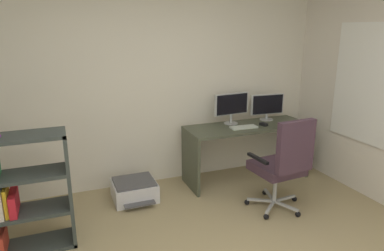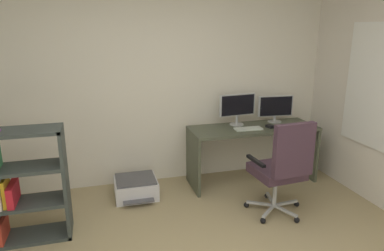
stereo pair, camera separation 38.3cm
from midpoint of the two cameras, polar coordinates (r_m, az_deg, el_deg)
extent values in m
cube|color=silver|center=(4.36, -10.02, 7.65)|extent=(4.58, 0.10, 2.70)
cube|color=white|center=(4.27, 26.46, 5.72)|extent=(0.01, 1.25, 1.29)
cube|color=white|center=(4.26, 26.40, 5.72)|extent=(0.02, 1.33, 1.37)
cube|color=#474B3A|center=(4.49, 6.72, -0.23)|extent=(1.61, 0.57, 0.04)
cube|color=#474B3A|center=(4.31, -2.80, -6.01)|extent=(0.04, 0.55, 0.70)
cube|color=#474B3A|center=(5.01, 14.60, -3.39)|extent=(0.04, 0.55, 0.70)
cylinder|color=#B2B5B7|center=(4.55, 3.99, 0.35)|extent=(0.18, 0.18, 0.01)
cylinder|color=#B2B5B7|center=(4.53, 4.01, 1.19)|extent=(0.03, 0.03, 0.13)
cube|color=#B7BABC|center=(4.49, 4.05, 3.53)|extent=(0.49, 0.08, 0.28)
cube|color=black|center=(4.47, 4.19, 3.48)|extent=(0.46, 0.05, 0.25)
cylinder|color=#B2B5B7|center=(4.80, 9.87, 0.97)|extent=(0.18, 0.18, 0.01)
cylinder|color=#B2B5B7|center=(4.79, 9.89, 1.51)|extent=(0.03, 0.03, 0.08)
cube|color=#B7BABC|center=(4.75, 9.98, 3.44)|extent=(0.47, 0.07, 0.27)
cube|color=black|center=(4.73, 10.10, 3.39)|extent=(0.44, 0.04, 0.25)
cube|color=silver|center=(4.36, 6.00, -0.31)|extent=(0.34, 0.14, 0.02)
cube|color=black|center=(4.50, 9.30, 0.16)|extent=(0.09, 0.11, 0.03)
cube|color=#B7BABC|center=(4.13, 12.34, -11.66)|extent=(0.30, 0.06, 0.02)
sphere|color=black|center=(4.23, 13.94, -11.66)|extent=(0.06, 0.06, 0.06)
cube|color=#B7BABC|center=(4.17, 9.97, -11.23)|extent=(0.10, 0.30, 0.02)
sphere|color=black|center=(4.32, 9.33, -10.83)|extent=(0.06, 0.06, 0.06)
cube|color=#B7BABC|center=(4.04, 8.46, -12.07)|extent=(0.27, 0.18, 0.02)
sphere|color=black|center=(4.07, 6.27, -12.46)|extent=(0.06, 0.06, 0.06)
cube|color=#B7BABC|center=(3.92, 9.95, -13.10)|extent=(0.25, 0.22, 0.02)
sphere|color=black|center=(3.81, 9.19, -14.62)|extent=(0.06, 0.06, 0.06)
cube|color=#B7BABC|center=(3.97, 12.43, -12.82)|extent=(0.15, 0.29, 0.02)
sphere|color=black|center=(3.92, 14.27, -13.99)|extent=(0.06, 0.06, 0.06)
cylinder|color=#B7BABC|center=(3.97, 10.76, -9.89)|extent=(0.04, 0.04, 0.36)
cube|color=#412C3B|center=(3.88, 10.93, -6.85)|extent=(0.51, 0.50, 0.10)
cube|color=#412C3B|center=(3.57, 13.72, -3.48)|extent=(0.44, 0.11, 0.54)
cube|color=black|center=(3.68, 7.81, -5.43)|extent=(0.07, 0.33, 0.03)
cube|color=black|center=(3.98, 14.04, -4.14)|extent=(0.07, 0.33, 0.03)
cube|color=#363E3B|center=(3.48, -22.51, -9.39)|extent=(0.03, 0.33, 1.08)
cube|color=#363E3B|center=(3.35, -30.57, -1.81)|extent=(0.87, 0.33, 0.03)
cube|color=#363E3B|center=(3.76, -28.30, -17.19)|extent=(0.87, 0.33, 0.03)
cube|color=#363E3B|center=(3.59, -29.02, -12.47)|extent=(0.80, 0.33, 0.03)
cube|color=#363E3B|center=(3.46, -29.78, -7.33)|extent=(0.80, 0.33, 0.03)
cube|color=red|center=(3.73, -31.28, -15.88)|extent=(0.04, 0.30, 0.20)
cube|color=silver|center=(3.57, -31.67, -10.56)|extent=(0.06, 0.30, 0.25)
cube|color=gold|center=(3.54, -30.93, -10.53)|extent=(0.03, 0.24, 0.26)
cube|color=red|center=(3.56, -30.02, -10.87)|extent=(0.06, 0.31, 0.19)
cube|color=silver|center=(4.22, -12.04, -10.46)|extent=(0.49, 0.44, 0.21)
cube|color=#4C4C51|center=(4.17, -12.13, -9.02)|extent=(0.45, 0.40, 0.02)
cube|color=#4C4C51|center=(4.01, -11.35, -12.56)|extent=(0.35, 0.10, 0.01)
camera|label=1|loc=(0.19, -92.86, -0.80)|focal=32.54mm
camera|label=2|loc=(0.19, 87.14, 0.80)|focal=32.54mm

